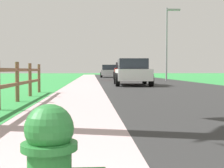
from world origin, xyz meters
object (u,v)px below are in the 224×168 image
(parked_car_red, at_px, (125,71))
(street_lamp, at_px, (168,37))
(parked_car_silver, at_px, (109,71))
(parked_suv_white, at_px, (132,72))

(parked_car_red, height_order, street_lamp, street_lamp)
(parked_car_silver, xyz_separation_m, street_lamp, (4.10, -12.72, 2.82))
(parked_car_red, height_order, parked_car_silver, parked_car_red)
(parked_suv_white, height_order, parked_car_silver, parked_suv_white)
(parked_car_red, distance_m, parked_car_silver, 10.25)
(parked_suv_white, bearing_deg, parked_car_silver, 90.67)
(parked_suv_white, distance_m, street_lamp, 8.56)
(parked_suv_white, height_order, street_lamp, street_lamp)
(parked_car_silver, relative_size, street_lamp, 0.78)
(parked_car_red, distance_m, street_lamp, 4.96)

